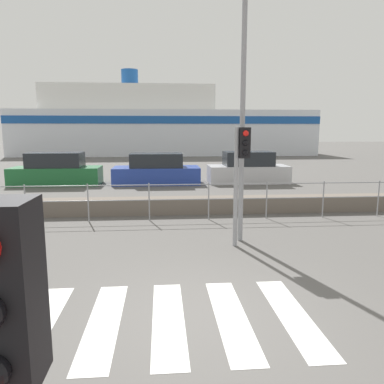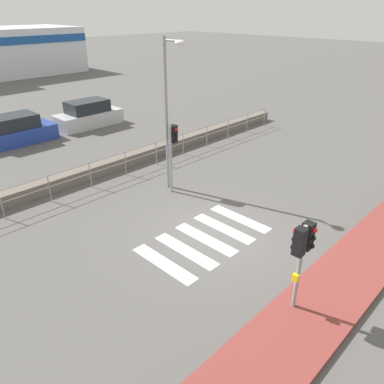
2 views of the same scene
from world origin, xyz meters
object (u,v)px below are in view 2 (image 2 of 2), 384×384
(traffic_light_far, at_px, (173,144))
(parked_car_blue, at_px, (13,132))
(streetlamp, at_px, (169,100))
(parked_car_silver, at_px, (88,115))
(traffic_light_near, at_px, (302,246))

(traffic_light_far, xyz_separation_m, parked_car_blue, (-2.04, 10.51, -1.35))
(streetlamp, height_order, parked_car_silver, streetlamp)
(traffic_light_far, bearing_deg, traffic_light_near, -109.89)
(traffic_light_near, height_order, traffic_light_far, traffic_light_far)
(traffic_light_near, xyz_separation_m, parked_car_silver, (5.15, 17.47, -1.20))
(streetlamp, relative_size, parked_car_blue, 1.36)
(streetlamp, relative_size, parked_car_silver, 1.44)
(traffic_light_near, bearing_deg, traffic_light_far, 70.11)
(traffic_light_far, relative_size, streetlamp, 0.47)
(streetlamp, distance_m, parked_car_silver, 10.98)
(traffic_light_far, height_order, streetlamp, streetlamp)
(parked_car_blue, bearing_deg, parked_car_silver, 0.00)
(parked_car_blue, distance_m, parked_car_silver, 4.66)
(streetlamp, height_order, parked_car_blue, streetlamp)
(parked_car_silver, bearing_deg, streetlamp, -103.82)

